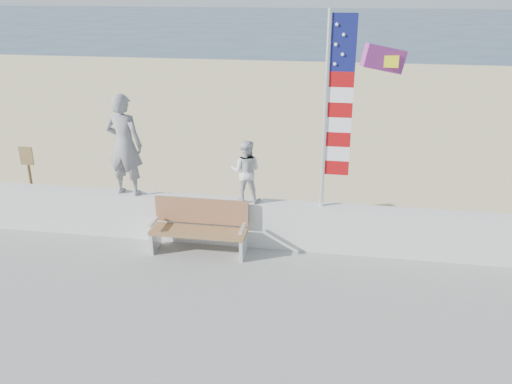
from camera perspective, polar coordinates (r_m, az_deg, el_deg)
ground at (r=9.07m, az=-3.19°, el=-12.02°), size 220.00×220.00×0.00m
sand at (r=17.20m, az=3.31°, el=4.55°), size 90.00×40.00×0.08m
seawall at (r=10.49m, az=-0.90°, el=-3.21°), size 30.00×0.35×0.90m
adult at (r=10.65m, az=-13.69°, el=4.83°), size 0.77×0.56×1.98m
child at (r=10.10m, az=-1.08°, el=2.21°), size 0.58×0.45×1.19m
bench at (r=10.24m, az=-5.96°, el=-3.62°), size 1.80×0.57×1.00m
flag at (r=9.60m, az=8.14°, el=9.13°), size 0.50×0.08×3.50m
parafoil_kite at (r=12.90m, az=13.39°, el=13.47°), size 1.06×0.58×0.71m
sign at (r=13.33m, az=-22.77°, el=1.96°), size 0.32×0.07×1.46m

